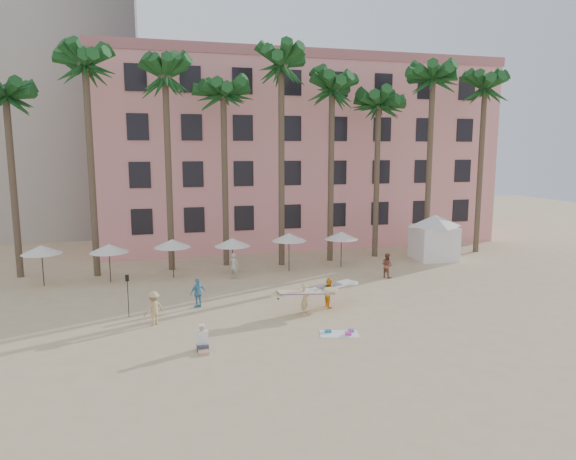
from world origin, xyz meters
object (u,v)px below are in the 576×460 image
at_px(carrier_yellow, 305,296).
at_px(cabana, 434,233).
at_px(carrier_white, 329,291).
at_px(pink_hotel, 292,155).

bearing_deg(carrier_yellow, cabana, 37.03).
bearing_deg(cabana, carrier_white, -141.64).
relative_size(pink_hotel, cabana, 7.20).
bearing_deg(cabana, carrier_yellow, -142.97).
bearing_deg(pink_hotel, carrier_white, -100.31).
relative_size(cabana, carrier_white, 1.54).
height_order(cabana, carrier_yellow, cabana).
xyz_separation_m(cabana, carrier_white, (-12.02, -9.51, -1.19)).
bearing_deg(carrier_white, carrier_yellow, -154.32).
distance_m(cabana, carrier_yellow, 17.13).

